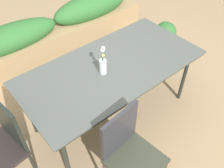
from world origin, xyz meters
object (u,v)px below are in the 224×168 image
planter_box (57,31)px  potted_plant (165,37)px  chair_end_left (2,143)px  flower_vase (103,64)px  dining_table (112,69)px  chair_near_left (129,152)px

planter_box → potted_plant: 1.65m
chair_end_left → flower_vase: flower_vase is taller
dining_table → planter_box: bearing=82.1°
dining_table → planter_box: 1.63m
dining_table → chair_end_left: bearing=179.5°
flower_vase → chair_end_left: bearing=178.2°
flower_vase → planter_box: 1.72m
dining_table → flower_vase: bearing=-170.0°
chair_near_left → potted_plant: bearing=-153.0°
chair_near_left → flower_vase: 0.84m
potted_plant → chair_near_left: bearing=-147.1°
chair_end_left → potted_plant: size_ratio=2.01×
chair_end_left → flower_vase: 1.13m
potted_plant → flower_vase: bearing=-162.4°
dining_table → potted_plant: size_ratio=3.91×
dining_table → potted_plant: dining_table is taller
chair_near_left → chair_end_left: chair_end_left is taller
dining_table → chair_near_left: bearing=-120.3°
chair_near_left → potted_plant: chair_near_left is taller
chair_near_left → chair_end_left: size_ratio=0.97×
planter_box → potted_plant: planter_box is taller
chair_near_left → planter_box: (0.65, 2.31, -0.22)m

